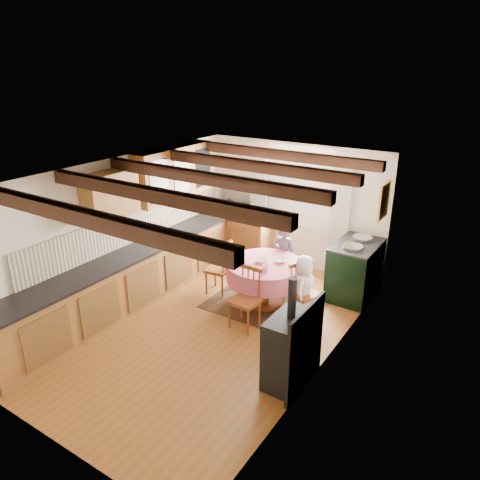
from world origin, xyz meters
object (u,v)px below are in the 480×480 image
Objects in this scene: child_far at (284,256)px; cup at (266,268)px; chair_right at (304,292)px; cast_iron_stove at (291,332)px; child_right at (303,288)px; dining_table at (265,284)px; chair_left at (218,267)px; aga_range at (355,269)px; chair_near at (245,299)px.

cup is at bearing 100.31° from child_far.
cast_iron_stove is (0.50, -1.48, 0.26)m from chair_right.
child_right reaches higher than cup.
chair_left is (-0.90, -0.05, 0.10)m from dining_table.
cup is at bearing -58.70° from dining_table.
chair_right is at bearing -4.10° from dining_table.
dining_table is 11.21× the size of cup.
aga_range is 1.23m from child_far.
cast_iron_stove is 1.36× the size of child_right.
aga_range is 2.65m from cast_iron_stove.
cast_iron_stove reaches higher than child_far.
child_right is at bearing 131.87° from child_far.
chair_near is at bearing -83.43° from dining_table.
child_right is 9.51× the size of cup.
child_right is at bearing 109.45° from cast_iron_stove.
child_far is (-0.14, 1.51, 0.10)m from chair_near.
cup is (0.21, -1.01, 0.22)m from child_far.
child_right is at bearing 81.89° from chair_left.
child_right is at bearing -109.38° from aga_range.
child_right is (0.71, -0.06, 0.15)m from dining_table.
dining_table is at bearing -135.37° from aga_range.
chair_left is 0.80× the size of child_far.
child_far is at bearing 63.75° from chair_right.
aga_range is at bearing 0.86° from chair_right.
chair_left is 2.33m from aga_range.
cast_iron_stove is 1.23× the size of child_far.
child_right reaches higher than dining_table.
dining_table is at bearing 75.02° from child_right.
dining_table is 0.78m from child_far.
chair_left is 0.65× the size of cast_iron_stove.
chair_left is (-0.98, 0.71, -0.01)m from chair_near.
chair_left reaches higher than cup.
chair_near is 1.40m from cast_iron_stove.
cast_iron_stove is at bearing -51.17° from dining_table.
chair_near reaches higher than dining_table.
child_far is at bearing 97.21° from chair_near.
chair_near is 0.94m from child_right.
chair_left is 1.63m from chair_right.
aga_range is (2.02, 1.16, 0.02)m from chair_left.
aga_range is at bearing 54.93° from cup.
chair_near is 0.91× the size of child_right.
aga_range is at bearing 92.39° from cast_iron_stove.
aga_range is at bearing 44.63° from dining_table.
aga_range is (1.04, 1.87, 0.00)m from chair_near.
dining_table is at bearing 121.30° from cup.
chair_left is at bearing 168.55° from cup.
aga_range is at bearing -164.62° from child_far.
chair_near is 0.60m from cup.
child_right is 0.65m from cup.
cup is (0.16, -0.26, 0.43)m from dining_table.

